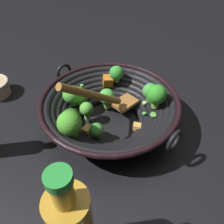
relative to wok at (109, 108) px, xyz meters
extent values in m
plane|color=black|center=(0.00, 0.00, -0.06)|extent=(4.00, 4.00, 0.00)
cylinder|color=black|center=(0.00, 0.00, -0.06)|extent=(0.16, 0.16, 0.01)
torus|color=black|center=(0.00, 0.00, -0.04)|extent=(0.21, 0.21, 0.02)
torus|color=black|center=(0.00, 0.00, -0.03)|extent=(0.23, 0.23, 0.02)
torus|color=black|center=(0.00, 0.00, -0.02)|extent=(0.26, 0.26, 0.02)
torus|color=black|center=(0.00, 0.00, -0.01)|extent=(0.28, 0.28, 0.02)
torus|color=black|center=(0.00, 0.00, 0.00)|extent=(0.31, 0.31, 0.02)
torus|color=black|center=(0.00, 0.00, 0.01)|extent=(0.33, 0.33, 0.02)
torus|color=black|center=(0.00, 0.00, 0.02)|extent=(0.36, 0.36, 0.02)
torus|color=black|center=(0.00, 0.00, 0.03)|extent=(0.38, 0.38, 0.01)
torus|color=black|center=(0.01, 0.20, 0.03)|extent=(0.05, 0.01, 0.05)
torus|color=black|center=(-0.01, -0.20, 0.03)|extent=(0.05, 0.01, 0.05)
cylinder|color=#66964D|center=(0.11, -0.06, -0.01)|extent=(0.03, 0.03, 0.02)
sphere|color=#3A8B37|center=(0.11, -0.06, 0.02)|extent=(0.05, 0.05, 0.05)
cylinder|color=#58A43F|center=(0.11, -0.08, -0.01)|extent=(0.02, 0.02, 0.01)
sphere|color=#348B33|center=(0.11, -0.08, 0.02)|extent=(0.05, 0.05, 0.05)
cylinder|color=#8BC04A|center=(-0.02, 0.10, -0.03)|extent=(0.03, 0.03, 0.01)
sphere|color=#459732|center=(-0.02, 0.10, 0.00)|extent=(0.05, 0.05, 0.05)
cylinder|color=#629948|center=(-0.12, 0.02, 0.00)|extent=(0.03, 0.03, 0.02)
sphere|color=#1E6017|center=(-0.12, 0.02, 0.03)|extent=(0.05, 0.05, 0.05)
cylinder|color=#68B33C|center=(-0.04, 0.10, -0.01)|extent=(0.03, 0.03, 0.02)
sphere|color=green|center=(-0.04, 0.10, 0.02)|extent=(0.05, 0.05, 0.05)
cylinder|color=#76A13C|center=(0.03, 0.04, -0.03)|extent=(0.03, 0.03, 0.02)
sphere|color=green|center=(0.03, 0.04, 0.00)|extent=(0.05, 0.05, 0.05)
cylinder|color=#619D3F|center=(0.09, -0.09, 0.01)|extent=(0.03, 0.03, 0.02)
sphere|color=#2C8B23|center=(0.09, -0.09, 0.04)|extent=(0.05, 0.05, 0.05)
cylinder|color=#669140|center=(0.11, 0.06, 0.01)|extent=(0.03, 0.02, 0.02)
sphere|color=#2E892F|center=(0.11, 0.06, 0.03)|extent=(0.04, 0.04, 0.04)
cylinder|color=#569D40|center=(-0.04, 0.05, -0.03)|extent=(0.02, 0.02, 0.02)
sphere|color=#4F9E33|center=(-0.04, 0.05, 0.00)|extent=(0.04, 0.04, 0.04)
cylinder|color=#5C9F36|center=(-0.08, -0.03, -0.03)|extent=(0.02, 0.02, 0.02)
sphere|color=#3A8331|center=(-0.08, -0.03, -0.01)|extent=(0.04, 0.04, 0.04)
cylinder|color=#5F9249|center=(-0.02, 0.10, -0.03)|extent=(0.03, 0.03, 0.02)
sphere|color=#3A7E35|center=(-0.02, 0.10, 0.00)|extent=(0.05, 0.05, 0.05)
cylinder|color=#7ABF49|center=(-0.14, -0.01, 0.01)|extent=(0.04, 0.04, 0.03)
sphere|color=#439628|center=(-0.14, -0.01, 0.05)|extent=(0.06, 0.06, 0.06)
cube|color=gold|center=(-0.09, 0.00, -0.02)|extent=(0.02, 0.03, 0.03)
cube|color=#E49F4D|center=(0.02, -0.08, -0.04)|extent=(0.03, 0.03, 0.03)
cube|color=#C2651D|center=(0.09, 0.08, 0.00)|extent=(0.04, 0.05, 0.03)
cube|color=#CE6528|center=(0.12, 0.08, 0.01)|extent=(0.03, 0.03, 0.03)
cylinder|color=#99D166|center=(0.09, -0.05, -0.01)|extent=(0.02, 0.02, 0.01)
cylinder|color=#56B247|center=(0.06, -0.08, -0.02)|extent=(0.02, 0.02, 0.01)
cylinder|color=#56B247|center=(0.01, 0.12, 0.01)|extent=(0.01, 0.01, 0.01)
cylinder|color=#56B247|center=(-0.01, 0.12, 0.00)|extent=(0.01, 0.01, 0.00)
cylinder|color=#6BC651|center=(0.06, -0.11, 0.00)|extent=(0.02, 0.02, 0.01)
cube|color=brown|center=(0.06, -0.01, -0.02)|extent=(0.07, 0.06, 0.01)
cylinder|color=brown|center=(-0.05, 0.00, 0.07)|extent=(0.18, 0.04, 0.15)
cylinder|color=#AD7F23|center=(-0.28, -0.18, 0.16)|extent=(0.03, 0.03, 0.05)
cylinder|color=#238433|center=(-0.28, -0.18, 0.19)|extent=(0.03, 0.03, 0.01)
camera|label=1|loc=(-0.34, -0.31, 0.41)|focal=36.29mm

